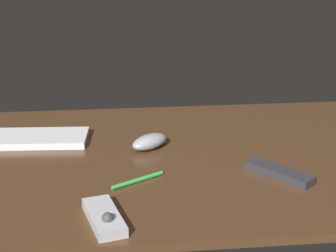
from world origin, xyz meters
The scene contains 6 objects.
desk centered at (0.00, 0.00, 1.00)cm, with size 140.00×84.00×2.00cm, color #4C301C.
keyboard centered at (-39.73, 14.51, 2.93)cm, with size 45.70×13.20×1.87cm, color white.
computer_mouse centered at (-0.45, 5.31, 3.95)cm, with size 11.23×5.63×3.90cm, color #999EA5.
media_remote centered at (-11.91, -33.00, 3.13)cm, with size 9.26×15.98×3.62cm.
tv_remote centered at (29.12, -15.47, 2.93)cm, with size 17.14×4.69×1.87cm, color #2D2D33.
pen centered at (-4.34, -15.22, 2.49)cm, with size 0.97×0.97×13.80cm, color green.
Camera 1 is at (-9.36, -126.93, 55.06)cm, focal length 56.93 mm.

